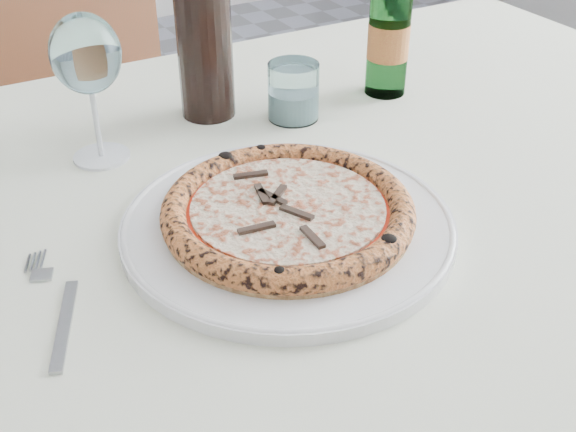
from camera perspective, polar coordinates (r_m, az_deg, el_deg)
name	(u,v)px	position (r m, az deg, el deg)	size (l,w,h in m)	color
dining_table	(249,244)	(0.91, -3.11, -2.20)	(1.60, 0.95, 0.76)	brown
chair_far	(97,112)	(1.64, -14.84, 7.97)	(0.52, 0.52, 0.93)	brown
plate	(288,225)	(0.79, 0.00, -0.68)	(0.37, 0.37, 0.02)	white
pizza	(288,211)	(0.78, 0.00, 0.38)	(0.28, 0.28, 0.03)	tan
fork	(57,307)	(0.72, -17.82, -6.86)	(0.06, 0.17, 0.00)	#9A9DA3
wine_glass	(86,57)	(0.91, -15.67, 11.98)	(0.09, 0.09, 0.19)	white
tumbler	(293,95)	(1.03, 0.43, 9.53)	(0.07, 0.07, 0.08)	silver
beer_bottle	(389,31)	(1.10, 8.00, 14.26)	(0.06, 0.06, 0.24)	#437C4D
wine_bottle	(203,23)	(1.01, -6.72, 14.89)	(0.08, 0.08, 0.31)	black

